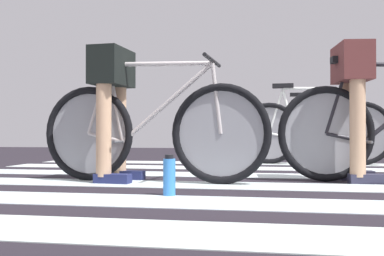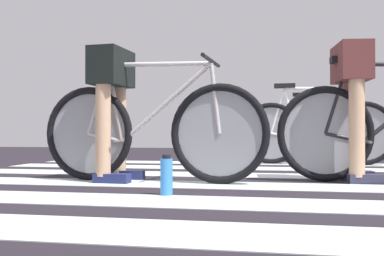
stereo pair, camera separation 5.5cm
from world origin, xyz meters
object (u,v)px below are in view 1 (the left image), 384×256
Objects in this scene: bicycle_3_of_4 at (314,131)px; bicycle_4_of_4 at (324,131)px; cyclist_1_of_4 at (112,95)px; cyclist_2_of_4 at (353,93)px; bicycle_1_of_4 at (152,130)px; water_bottle at (169,176)px.

bicycle_3_of_4 is 1.30m from bicycle_4_of_4.
cyclist_2_of_4 is (1.77, 0.28, 0.02)m from cyclist_1_of_4.
cyclist_1_of_4 reaches higher than bicycle_1_of_4.
bicycle_4_of_4 is (0.25, 1.28, 0.00)m from bicycle_3_of_4.
bicycle_3_of_4 is at bearing 55.91° from cyclist_1_of_4.
bicycle_1_of_4 is 3.75m from bicycle_4_of_4.
water_bottle is (-1.18, -0.97, -0.55)m from cyclist_2_of_4.
cyclist_2_of_4 reaches higher than cyclist_1_of_4.
bicycle_1_of_4 and bicycle_3_of_4 have the same top height.
cyclist_1_of_4 is at bearing 180.00° from bicycle_1_of_4.
water_bottle is at bearing -45.19° from cyclist_1_of_4.
cyclist_2_of_4 is (1.46, 0.30, 0.28)m from bicycle_1_of_4.
bicycle_1_of_4 is at bearing -0.00° from cyclist_1_of_4.
bicycle_3_of_4 is 1.00× the size of bicycle_4_of_4.
cyclist_2_of_4 is at bearing 39.55° from water_bottle.
bicycle_1_of_4 is 0.78m from water_bottle.
cyclist_2_of_4 is at bearing -83.23° from bicycle_3_of_4.
cyclist_2_of_4 is at bearing 13.30° from cyclist_1_of_4.
bicycle_4_of_4 is (0.14, 3.09, -0.28)m from cyclist_2_of_4.
cyclist_1_of_4 is 2.68m from bicycle_3_of_4.
cyclist_2_of_4 reaches higher than bicycle_1_of_4.
bicycle_1_of_4 is 1.74× the size of cyclist_1_of_4.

